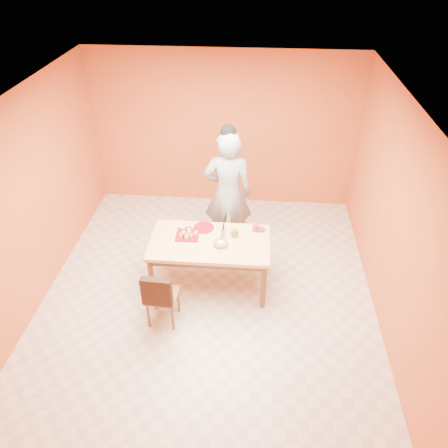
# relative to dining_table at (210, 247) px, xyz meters

# --- Properties ---
(floor) EXTENTS (5.00, 5.00, 0.00)m
(floor) POSITION_rel_dining_table_xyz_m (-0.01, -0.17, -0.67)
(floor) COLOR beige
(floor) RESTS_ON ground
(ceiling) EXTENTS (5.00, 5.00, 0.00)m
(ceiling) POSITION_rel_dining_table_xyz_m (-0.01, -0.17, 2.03)
(ceiling) COLOR silver
(ceiling) RESTS_ON wall_back
(wall_back) EXTENTS (4.50, 0.00, 4.50)m
(wall_back) POSITION_rel_dining_table_xyz_m (-0.01, 2.33, 0.68)
(wall_back) COLOR #CE622F
(wall_back) RESTS_ON floor
(wall_left) EXTENTS (0.00, 5.00, 5.00)m
(wall_left) POSITION_rel_dining_table_xyz_m (-2.26, -0.17, 0.68)
(wall_left) COLOR #CE622F
(wall_left) RESTS_ON floor
(wall_right) EXTENTS (0.00, 5.00, 5.00)m
(wall_right) POSITION_rel_dining_table_xyz_m (2.24, -0.17, 0.68)
(wall_right) COLOR #CE622F
(wall_right) RESTS_ON floor
(dining_table) EXTENTS (1.60, 0.90, 0.76)m
(dining_table) POSITION_rel_dining_table_xyz_m (0.00, 0.00, 0.00)
(dining_table) COLOR #F3CE7F
(dining_table) RESTS_ON floor
(dining_chair) EXTENTS (0.41, 0.47, 0.85)m
(dining_chair) POSITION_rel_dining_table_xyz_m (-0.53, -0.74, -0.23)
(dining_chair) COLOR brown
(dining_chair) RESTS_ON floor
(pastry_pile) EXTENTS (0.28, 0.28, 0.09)m
(pastry_pile) POSITION_rel_dining_table_xyz_m (-0.32, 0.10, 0.16)
(pastry_pile) COLOR #E7AF63
(pastry_pile) RESTS_ON pastry_platter
(person) EXTENTS (0.73, 0.49, 1.97)m
(person) POSITION_rel_dining_table_xyz_m (0.18, 0.87, 0.32)
(person) COLOR gray
(person) RESTS_ON floor
(pastry_platter) EXTENTS (0.32, 0.32, 0.02)m
(pastry_platter) POSITION_rel_dining_table_xyz_m (-0.32, 0.10, 0.10)
(pastry_platter) COLOR maroon
(pastry_platter) RESTS_ON dining_table
(red_dinner_plate) EXTENTS (0.32, 0.32, 0.02)m
(red_dinner_plate) POSITION_rel_dining_table_xyz_m (-0.12, 0.29, 0.10)
(red_dinner_plate) COLOR maroon
(red_dinner_plate) RESTS_ON dining_table
(white_cake_plate) EXTENTS (0.31, 0.31, 0.01)m
(white_cake_plate) POSITION_rel_dining_table_xyz_m (0.15, -0.09, 0.10)
(white_cake_plate) COLOR white
(white_cake_plate) RESTS_ON dining_table
(sponge_cake) EXTENTS (0.25, 0.25, 0.05)m
(sponge_cake) POSITION_rel_dining_table_xyz_m (0.15, -0.09, 0.13)
(sponge_cake) COLOR #C97534
(sponge_cake) RESTS_ON white_cake_plate
(cake_server) EXTENTS (0.05, 0.24, 0.01)m
(cake_server) POSITION_rel_dining_table_xyz_m (0.16, 0.09, 0.16)
(cake_server) COLOR silver
(cake_server) RESTS_ON sponge_cake
(egg_ornament) EXTENTS (0.13, 0.11, 0.14)m
(egg_ornament) POSITION_rel_dining_table_xyz_m (0.32, 0.13, 0.16)
(egg_ornament) COLOR olive
(egg_ornament) RESTS_ON dining_table
(magenta_glass) EXTENTS (0.10, 0.10, 0.11)m
(magenta_glass) POSITION_rel_dining_table_xyz_m (0.60, 0.29, 0.15)
(magenta_glass) COLOR #CE1E4D
(magenta_glass) RESTS_ON dining_table
(checker_tin) EXTENTS (0.13, 0.13, 0.03)m
(checker_tin) POSITION_rel_dining_table_xyz_m (0.68, 0.30, 0.11)
(checker_tin) COLOR #36200E
(checker_tin) RESTS_ON dining_table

